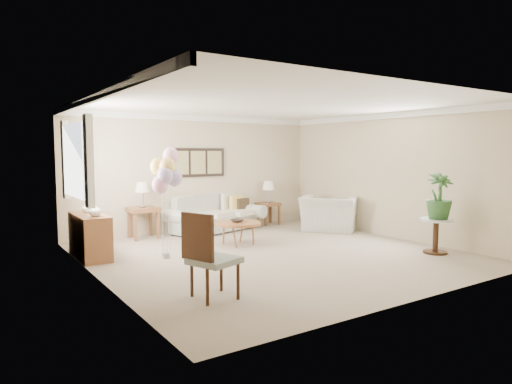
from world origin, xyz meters
TOP-DOWN VIEW (x-y plane):
  - ground_plane at (0.00, 0.00)m, footprint 6.00×6.00m
  - room_shell at (-0.11, 0.09)m, footprint 6.04×6.04m
  - wall_art_triptych at (0.00, 2.96)m, footprint 1.35×0.06m
  - sofa at (0.23, 2.65)m, footprint 2.43×1.36m
  - end_table_left at (-1.40, 2.68)m, footprint 0.60×0.54m
  - end_table_right at (1.80, 2.74)m, footprint 0.50×0.45m
  - lamp_left at (-1.40, 2.68)m, footprint 0.30×0.30m
  - lamp_right at (1.80, 2.74)m, footprint 0.30×0.30m
  - coffee_table at (-0.11, 1.03)m, footprint 0.88×0.88m
  - decor_bowl at (-0.13, 1.02)m, footprint 0.31×0.31m
  - armchair at (2.46, 1.25)m, footprint 1.58×1.61m
  - side_table at (2.42, -1.53)m, footprint 0.57×0.57m
  - potted_plant at (2.43, -1.56)m, footprint 0.59×0.59m
  - accent_chair at (-2.10, -1.57)m, footprint 0.67×0.67m
  - credenza at (-2.76, 1.50)m, footprint 0.46×1.20m
  - vase_white at (-2.74, 1.18)m, footprint 0.23×0.23m
  - vase_sage at (-2.74, 1.75)m, footprint 0.22×0.22m
  - balloon_cluster at (-1.69, 0.72)m, footprint 0.55×0.52m

SIDE VIEW (x-z plane):
  - ground_plane at x=0.00m, z-range 0.00..0.00m
  - sofa at x=0.23m, z-range -0.09..0.73m
  - credenza at x=-2.76m, z-range 0.00..0.74m
  - armchair at x=2.46m, z-range 0.00..0.79m
  - coffee_table at x=-0.11m, z-range 0.19..0.63m
  - end_table_right at x=1.80m, z-range 0.18..0.72m
  - side_table at x=2.42m, z-range 0.16..0.77m
  - decor_bowl at x=-0.13m, z-range 0.44..0.50m
  - end_table_left at x=-1.40m, z-range 0.22..0.87m
  - accent_chair at x=-2.10m, z-range 0.02..1.09m
  - vase_sage at x=-2.74m, z-range 0.74..0.91m
  - vase_white at x=-2.74m, z-range 0.74..0.95m
  - lamp_right at x=1.80m, z-range 0.68..1.21m
  - potted_plant at x=2.43m, z-range 0.62..1.43m
  - lamp_left at x=-1.40m, z-range 0.79..1.32m
  - balloon_cluster at x=-1.69m, z-range 0.53..2.40m
  - wall_art_triptych at x=0.00m, z-range 1.23..1.88m
  - room_shell at x=-0.11m, z-range 0.33..2.93m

